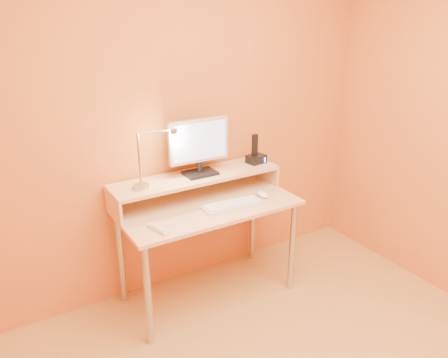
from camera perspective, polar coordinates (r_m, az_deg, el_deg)
wall_back at (r=2.99m, az=-5.34°, el=8.16°), size 3.00×0.04×2.50m
desk_leg_fl at (r=2.69m, az=-10.01°, el=-15.01°), size 0.04×0.04×0.69m
desk_leg_fr at (r=3.16m, az=9.01°, el=-8.91°), size 0.04×0.04×0.69m
desk_leg_bl at (r=3.09m, az=-13.50°, el=-10.09°), size 0.04×0.04×0.69m
desk_leg_br at (r=3.51m, az=3.80°, el=-5.47°), size 0.04×0.04×0.69m
desk_lower at (r=2.90m, az=-2.18°, el=-3.56°), size 1.20×0.60×0.02m
shelf_riser_left at (r=2.79m, az=-14.42°, el=-3.49°), size 0.02×0.30×0.14m
shelf_riser_right at (r=3.28m, az=5.56°, el=0.91°), size 0.02×0.30×0.14m
desk_shelf at (r=2.96m, az=-3.64°, el=0.30°), size 1.20×0.30×0.02m
monitor_foot at (r=2.96m, az=-3.18°, el=0.79°), size 0.22×0.16×0.02m
monitor_neck at (r=2.95m, az=-3.20°, el=1.59°), size 0.04×0.04×0.07m
monitor_panel at (r=2.90m, az=-3.37°, el=5.09°), size 0.43×0.05×0.29m
monitor_back at (r=2.92m, az=-3.59°, el=5.20°), size 0.39×0.02×0.25m
monitor_screen at (r=2.88m, az=-3.20°, el=5.00°), size 0.39×0.02×0.25m
lamp_base at (r=2.77m, az=-10.89°, el=-0.98°), size 0.10×0.10×0.02m
lamp_post at (r=2.71m, az=-11.14°, el=2.49°), size 0.01×0.01×0.33m
lamp_arm at (r=2.71m, az=-9.00°, el=6.24°), size 0.24×0.01×0.01m
lamp_head at (r=2.75m, az=-6.67°, el=6.31°), size 0.04×0.04×0.03m
lamp_bulb at (r=2.76m, az=-6.66°, el=5.99°), size 0.03×0.03×0.00m
phone_dock at (r=3.19m, az=4.27°, el=2.66°), size 0.14×0.12×0.06m
phone_handset at (r=3.15m, az=4.10°, el=4.52°), size 0.04×0.03×0.16m
phone_led at (r=3.18m, az=5.46°, el=2.54°), size 0.01×0.00×0.04m
keyboard at (r=2.85m, az=1.10°, el=-3.53°), size 0.41×0.16×0.02m
mouse at (r=3.01m, az=5.14°, el=-2.02°), size 0.07×0.12×0.04m
remote_control at (r=2.58m, az=-8.68°, el=-6.56°), size 0.09×0.17×0.02m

